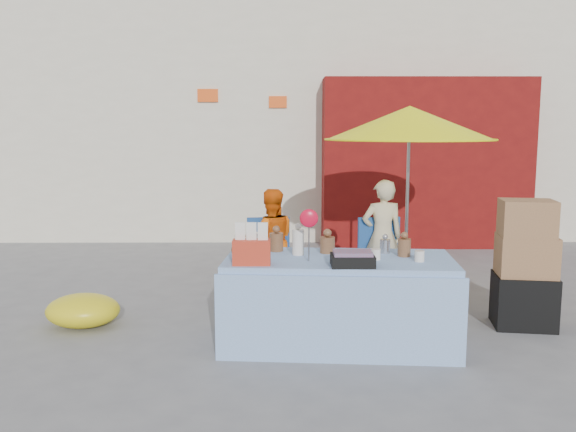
{
  "coord_description": "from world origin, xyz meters",
  "views": [
    {
      "loc": [
        -0.01,
        -5.24,
        1.85
      ],
      "look_at": [
        0.03,
        0.6,
        1.0
      ],
      "focal_mm": 38.0,
      "sensor_mm": 36.0,
      "label": 1
    }
  ],
  "objects_px": {
    "chair_left": "(270,273)",
    "vendor_beige": "(382,237)",
    "chair_right": "(383,273)",
    "umbrella": "(409,124)",
    "market_table": "(338,300)",
    "vendor_orange": "(271,241)",
    "box_stack": "(525,269)"
  },
  "relations": [
    {
      "from": "chair_left",
      "to": "vendor_beige",
      "type": "relative_size",
      "value": 0.66
    },
    {
      "from": "chair_right",
      "to": "umbrella",
      "type": "distance_m",
      "value": 1.69
    },
    {
      "from": "market_table",
      "to": "vendor_orange",
      "type": "distance_m",
      "value": 1.78
    },
    {
      "from": "market_table",
      "to": "vendor_beige",
      "type": "height_order",
      "value": "vendor_beige"
    },
    {
      "from": "box_stack",
      "to": "chair_right",
      "type": "bearing_deg",
      "value": 136.6
    },
    {
      "from": "market_table",
      "to": "chair_left",
      "type": "bearing_deg",
      "value": 115.97
    },
    {
      "from": "chair_right",
      "to": "vendor_beige",
      "type": "relative_size",
      "value": 0.66
    },
    {
      "from": "market_table",
      "to": "chair_left",
      "type": "height_order",
      "value": "market_table"
    },
    {
      "from": "vendor_beige",
      "to": "umbrella",
      "type": "height_order",
      "value": "umbrella"
    },
    {
      "from": "chair_left",
      "to": "vendor_orange",
      "type": "bearing_deg",
      "value": 81.6
    },
    {
      "from": "vendor_beige",
      "to": "box_stack",
      "type": "height_order",
      "value": "vendor_beige"
    },
    {
      "from": "market_table",
      "to": "chair_right",
      "type": "bearing_deg",
      "value": 71.49
    },
    {
      "from": "vendor_orange",
      "to": "umbrella",
      "type": "distance_m",
      "value": 2.03
    },
    {
      "from": "market_table",
      "to": "vendor_orange",
      "type": "height_order",
      "value": "market_table"
    },
    {
      "from": "umbrella",
      "to": "market_table",
      "type": "bearing_deg",
      "value": -117.5
    },
    {
      "from": "umbrella",
      "to": "box_stack",
      "type": "distance_m",
      "value": 2.08
    },
    {
      "from": "market_table",
      "to": "chair_right",
      "type": "xyz_separation_m",
      "value": [
        0.64,
        1.53,
        -0.13
      ]
    },
    {
      "from": "chair_left",
      "to": "vendor_beige",
      "type": "bearing_deg",
      "value": -1.4
    },
    {
      "from": "umbrella",
      "to": "box_stack",
      "type": "height_order",
      "value": "umbrella"
    },
    {
      "from": "market_table",
      "to": "vendor_beige",
      "type": "relative_size",
      "value": 1.59
    },
    {
      "from": "chair_right",
      "to": "vendor_orange",
      "type": "distance_m",
      "value": 1.3
    },
    {
      "from": "chair_right",
      "to": "chair_left",
      "type": "bearing_deg",
      "value": 172.48
    },
    {
      "from": "chair_right",
      "to": "vendor_orange",
      "type": "relative_size",
      "value": 0.72
    },
    {
      "from": "chair_left",
      "to": "box_stack",
      "type": "height_order",
      "value": "box_stack"
    },
    {
      "from": "chair_left",
      "to": "box_stack",
      "type": "relative_size",
      "value": 0.71
    },
    {
      "from": "chair_left",
      "to": "umbrella",
      "type": "distance_m",
      "value": 2.27
    },
    {
      "from": "chair_right",
      "to": "box_stack",
      "type": "relative_size",
      "value": 0.71
    },
    {
      "from": "vendor_beige",
      "to": "umbrella",
      "type": "relative_size",
      "value": 0.61
    },
    {
      "from": "vendor_beige",
      "to": "box_stack",
      "type": "distance_m",
      "value": 1.66
    },
    {
      "from": "chair_left",
      "to": "umbrella",
      "type": "height_order",
      "value": "umbrella"
    },
    {
      "from": "box_stack",
      "to": "chair_left",
      "type": "bearing_deg",
      "value": 155.74
    },
    {
      "from": "chair_left",
      "to": "vendor_orange",
      "type": "xyz_separation_m",
      "value": [
        0.0,
        0.13,
        0.33
      ]
    }
  ]
}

